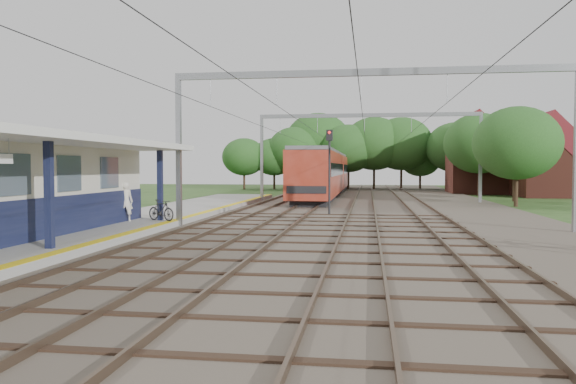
{
  "coord_description": "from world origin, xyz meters",
  "views": [
    {
      "loc": [
        3.53,
        -9.51,
        2.77
      ],
      "look_at": [
        -0.25,
        16.82,
        1.6
      ],
      "focal_mm": 35.0,
      "sensor_mm": 36.0,
      "label": 1
    }
  ],
  "objects_px": {
    "person": "(125,202)",
    "signal_post": "(329,160)",
    "train": "(328,172)",
    "bicycle": "(161,210)"
  },
  "relations": [
    {
      "from": "person",
      "to": "signal_post",
      "type": "bearing_deg",
      "value": -152.59
    },
    {
      "from": "person",
      "to": "train",
      "type": "xyz_separation_m",
      "value": [
        6.75,
        32.25,
        1.04
      ]
    },
    {
      "from": "person",
      "to": "signal_post",
      "type": "height_order",
      "value": "signal_post"
    },
    {
      "from": "person",
      "to": "bicycle",
      "type": "bearing_deg",
      "value": -178.25
    },
    {
      "from": "bicycle",
      "to": "signal_post",
      "type": "relative_size",
      "value": 0.33
    },
    {
      "from": "person",
      "to": "bicycle",
      "type": "relative_size",
      "value": 1.11
    },
    {
      "from": "train",
      "to": "signal_post",
      "type": "distance_m",
      "value": 24.57
    },
    {
      "from": "person",
      "to": "train",
      "type": "height_order",
      "value": "train"
    },
    {
      "from": "train",
      "to": "signal_post",
      "type": "height_order",
      "value": "signal_post"
    },
    {
      "from": "person",
      "to": "bicycle",
      "type": "xyz_separation_m",
      "value": [
        1.49,
        0.44,
        -0.41
      ]
    }
  ]
}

